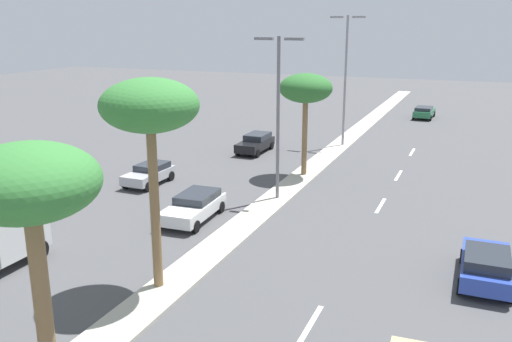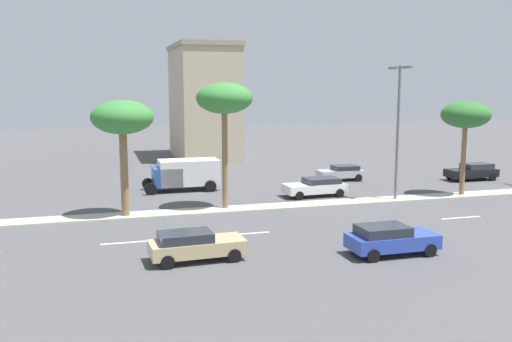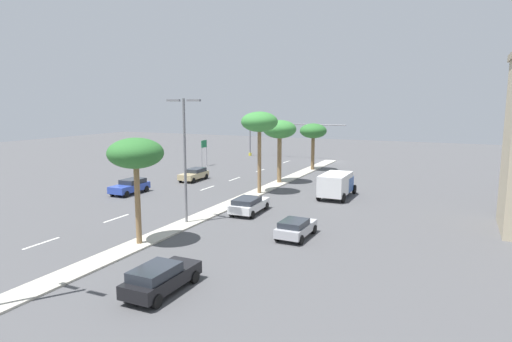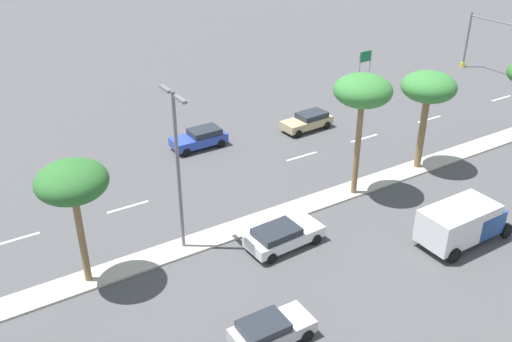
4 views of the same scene
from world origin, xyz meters
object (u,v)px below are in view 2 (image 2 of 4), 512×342
Objects in this scene: sedan_tan_far at (194,245)px; sedan_silver_leading at (341,172)px; commercial_building at (204,102)px; box_truck at (183,174)px; street_lamp_center at (398,121)px; palm_tree_trailing at (122,119)px; palm_tree_center at (466,116)px; sedan_blue_left at (390,239)px; sedan_black_near at (473,171)px; palm_tree_left at (224,100)px; sedan_white_trailing at (316,186)px.

sedan_silver_leading is (-18.80, 16.08, -0.04)m from sedan_tan_far.
commercial_building reaches higher than box_truck.
sedan_silver_leading is (-8.86, -0.19, -4.95)m from street_lamp_center.
palm_tree_center is at bearing 90.25° from palm_tree_trailing.
sedan_silver_leading is at bearing 24.14° from commercial_building.
street_lamp_center is at bearing 17.31° from commercial_building.
commercial_building is at bearing 159.68° from palm_tree_trailing.
street_lamp_center is 2.17× the size of sedan_blue_left.
palm_tree_center is 1.78× the size of sedan_silver_leading.
sedan_tan_far is 24.74m from sedan_silver_leading.
street_lamp_center is (27.74, 8.65, -0.73)m from commercial_building.
street_lamp_center reaches higher than sedan_blue_left.
palm_tree_center reaches higher than sedan_black_near.
palm_tree_trailing reaches higher than palm_tree_center.
palm_tree_left is at bearing -92.15° from street_lamp_center.
box_truck is (-8.02, 4.84, -4.77)m from palm_tree_trailing.
street_lamp_center is 10.15m from sedan_silver_leading.
sedan_tan_far is at bearing 14.92° from palm_tree_trailing.
sedan_white_trailing is at bearing 172.02° from sedan_blue_left.
commercial_building is 29.57m from palm_tree_trailing.
palm_tree_center is (-0.11, 24.52, -0.15)m from palm_tree_trailing.
sedan_blue_left is (1.66, 9.31, 0.02)m from sedan_tan_far.
palm_tree_center is 0.73× the size of street_lamp_center.
street_lamp_center is 19.68m from sedan_tan_far.
palm_tree_left is 0.88× the size of street_lamp_center.
palm_tree_center is 1.48× the size of sedan_white_trailing.
palm_tree_left is 1.85× the size of sedan_black_near.
commercial_building is 31.09m from palm_tree_center.
palm_tree_center is 1.18× the size of box_truck.
palm_tree_trailing is 30.90m from sedan_black_near.
palm_tree_center is 11.74m from sedan_silver_leading.
commercial_building is 1.78× the size of palm_tree_trailing.
palm_tree_trailing reaches higher than sedan_tan_far.
street_lamp_center is (0.01, 18.92, -0.44)m from palm_tree_trailing.
palm_tree_trailing is 1.59× the size of sedan_tan_far.
sedan_tan_far is 9.45m from sedan_blue_left.
sedan_tan_far reaches higher than sedan_white_trailing.
sedan_white_trailing is 1.20× the size of sedan_silver_leading.
street_lamp_center reaches higher than sedan_tan_far.
sedan_blue_left is (12.06, 5.46, -6.44)m from palm_tree_left.
sedan_white_trailing is at bearing 108.31° from palm_tree_left.
sedan_blue_left reaches higher than sedan_tan_far.
palm_tree_left reaches higher than sedan_white_trailing.
palm_tree_trailing is 21.41m from sedan_silver_leading.
sedan_black_near reaches higher than sedan_silver_leading.
box_truck is (-7.56, -1.66, -5.88)m from palm_tree_left.
sedan_white_trailing reaches higher than sedan_silver_leading.
commercial_building is 21.45m from sedan_silver_leading.
commercial_building is 2.93× the size of sedan_blue_left.
street_lamp_center is 2.01× the size of sedan_white_trailing.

